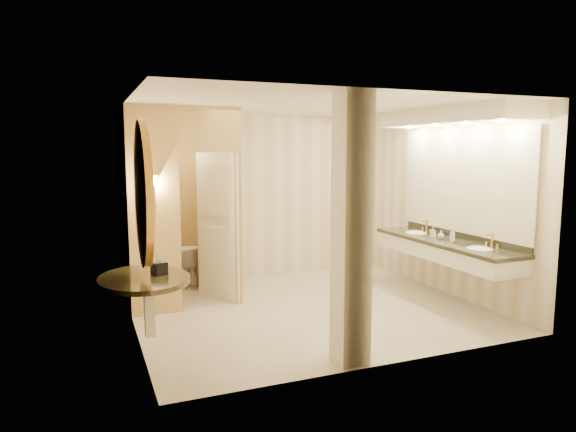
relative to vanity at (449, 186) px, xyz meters
name	(u,v)px	position (x,y,z in m)	size (l,w,h in m)	color
floor	(307,308)	(-1.98, 0.40, -1.63)	(4.50, 4.50, 0.00)	beige
ceiling	(308,106)	(-1.98, 0.40, 1.07)	(4.50, 4.50, 0.00)	white
wall_back	(259,197)	(-1.98, 2.40, -0.28)	(4.50, 0.02, 2.70)	silver
wall_front	(391,231)	(-1.98, -1.60, -0.28)	(4.50, 0.02, 2.70)	silver
wall_left	(131,218)	(-4.23, 0.40, -0.28)	(0.02, 4.00, 2.70)	silver
wall_right	(445,203)	(0.27, 0.40, -0.28)	(0.02, 4.00, 2.70)	silver
toilet_closet	(207,203)	(-3.11, 1.37, -0.24)	(1.50, 1.55, 2.70)	tan
wall_sconce	(154,182)	(-3.90, 0.83, 0.10)	(0.14, 0.14, 0.42)	gold
vanity	(449,186)	(0.00, 0.00, 0.00)	(0.75, 2.73, 2.09)	silver
console_shelf	(144,230)	(-4.19, -0.59, -0.28)	(1.12, 1.12, 2.01)	black
pillar	(352,230)	(-2.31, -1.40, -0.28)	(0.31, 0.31, 2.70)	silver
tissue_box	(159,269)	(-4.06, -0.57, -0.69)	(0.13, 0.13, 0.13)	black
toilet	(189,265)	(-3.24, 2.15, -1.29)	(0.37, 0.66, 0.67)	white
soap_bottle_a	(433,232)	(-0.02, 0.28, -0.69)	(0.06, 0.06, 0.14)	beige
soap_bottle_b	(441,235)	(-0.03, 0.09, -0.70)	(0.09, 0.09, 0.12)	silver
soap_bottle_c	(452,235)	(-0.05, -0.17, -0.66)	(0.07, 0.07, 0.19)	#C6B28C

